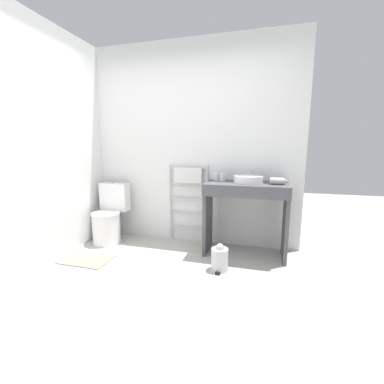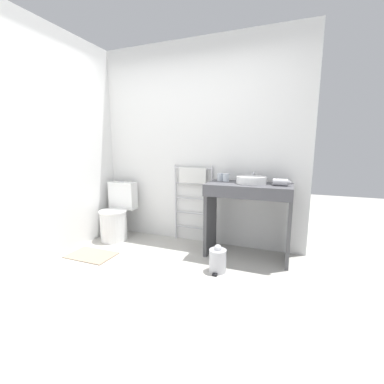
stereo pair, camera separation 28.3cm
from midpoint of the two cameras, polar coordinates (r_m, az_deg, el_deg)
ground_plane at (r=2.41m, az=-15.76°, el=-23.23°), size 12.00×12.00×0.00m
wall_back at (r=3.51m, az=-2.74°, el=10.35°), size 2.91×0.12×2.64m
wall_side at (r=3.52m, az=-29.97°, el=9.03°), size 0.12×2.33×2.64m
toilet at (r=3.78m, az=-20.01°, el=-5.49°), size 0.41×0.51×0.81m
towel_radiator at (r=3.45m, az=-3.24°, el=1.07°), size 0.55×0.06×1.06m
vanity_counter at (r=3.09m, az=9.27°, el=-3.32°), size 0.96×0.51×0.88m
sink_basin at (r=3.08m, az=9.89°, el=2.87°), size 0.35×0.35×0.08m
faucet at (r=3.24m, az=10.20°, el=3.79°), size 0.02×0.10×0.12m
cup_near_wall at (r=3.24m, az=3.04°, el=3.43°), size 0.08×0.08×0.09m
cup_near_edge at (r=3.18m, az=4.34°, el=3.30°), size 0.08×0.08×0.09m
hair_dryer at (r=3.01m, az=16.03°, el=2.37°), size 0.21×0.18×0.08m
trash_bin at (r=2.82m, az=3.23°, el=-14.63°), size 0.18×0.21×0.30m
bath_mat at (r=3.38m, az=-24.72°, el=-13.54°), size 0.56×0.36×0.01m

